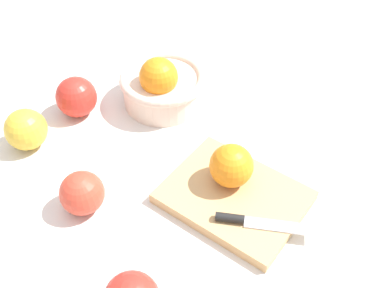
# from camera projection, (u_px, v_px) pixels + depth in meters

# --- Properties ---
(ground_plane) EXTENTS (2.40, 2.40, 0.00)m
(ground_plane) POSITION_uv_depth(u_px,v_px,m) (170.00, 170.00, 0.82)
(ground_plane) COLOR silver
(bowl) EXTENTS (0.17, 0.17, 0.11)m
(bowl) POSITION_uv_depth(u_px,v_px,m) (163.00, 85.00, 0.92)
(bowl) COLOR beige
(bowl) RESTS_ON ground_plane
(cutting_board) EXTENTS (0.25, 0.20, 0.02)m
(cutting_board) POSITION_uv_depth(u_px,v_px,m) (234.00, 197.00, 0.76)
(cutting_board) COLOR tan
(cutting_board) RESTS_ON ground_plane
(orange_on_board) EXTENTS (0.07, 0.07, 0.07)m
(orange_on_board) POSITION_uv_depth(u_px,v_px,m) (231.00, 166.00, 0.75)
(orange_on_board) COLOR orange
(orange_on_board) RESTS_ON cutting_board
(knife) EXTENTS (0.13, 0.11, 0.01)m
(knife) POSITION_uv_depth(u_px,v_px,m) (251.00, 221.00, 0.71)
(knife) COLOR silver
(knife) RESTS_ON cutting_board
(apple_front_left) EXTENTS (0.07, 0.07, 0.07)m
(apple_front_left) POSITION_uv_depth(u_px,v_px,m) (82.00, 193.00, 0.74)
(apple_front_left) COLOR #D6422D
(apple_front_left) RESTS_ON ground_plane
(apple_front_left_2) EXTENTS (0.08, 0.08, 0.08)m
(apple_front_left_2) POSITION_uv_depth(u_px,v_px,m) (26.00, 129.00, 0.84)
(apple_front_left_2) COLOR gold
(apple_front_left_2) RESTS_ON ground_plane
(apple_mid_left) EXTENTS (0.08, 0.08, 0.08)m
(apple_mid_left) POSITION_uv_depth(u_px,v_px,m) (76.00, 97.00, 0.90)
(apple_mid_left) COLOR red
(apple_mid_left) RESTS_ON ground_plane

